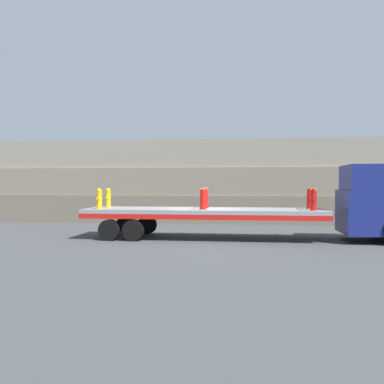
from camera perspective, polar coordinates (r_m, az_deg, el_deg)
The scene contains 12 objects.
ground_plane at distance 17.83m, azimuth 1.64°, elevation -6.20°, with size 120.00×120.00×0.00m, color #3F4244.
rock_cliff at distance 25.39m, azimuth 3.47°, elevation 1.38°, with size 60.00×3.30×4.77m.
truck_cab at distance 18.31m, azimuth 23.48°, elevation -1.42°, with size 2.65×2.67×3.01m.
flatbed_trailer at distance 17.80m, azimuth -0.05°, elevation -2.90°, with size 9.85×2.64×1.23m.
fire_hydrant_yellow_near_0 at distance 18.13m, azimuth -12.27°, elevation -0.89°, with size 0.29×0.48×0.84m.
fire_hydrant_yellow_far_0 at distance 19.18m, azimuth -11.13°, elevation -0.77°, with size 0.29×0.48×0.84m.
fire_hydrant_red_near_1 at distance 17.14m, azimuth 1.45°, elevation -0.98°, with size 0.29×0.48×0.84m.
fire_hydrant_red_far_1 at distance 18.26m, azimuth 1.83°, elevation -0.85°, with size 0.29×0.48×0.84m.
fire_hydrant_red_near_2 at distance 17.22m, azimuth 15.91°, elevation -1.01°, with size 0.29×0.48×0.84m.
fire_hydrant_red_far_2 at distance 18.33m, azimuth 15.40°, elevation -0.88°, with size 0.29×0.48×0.84m.
cargo_strap_rear at distance 17.69m, azimuth 1.65°, elevation 0.51°, with size 0.05×2.74×0.01m.
cargo_strap_middle at distance 17.77m, azimuth 15.66°, elevation 0.48°, with size 0.05×2.74×0.01m.
Camera 1 is at (1.84, -17.59, 2.27)m, focal length 40.00 mm.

